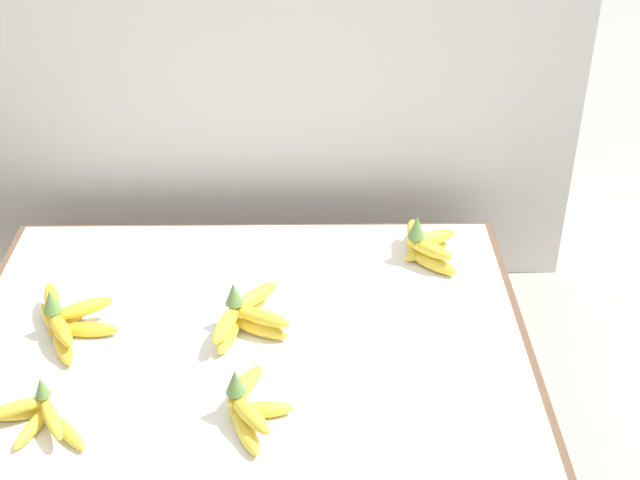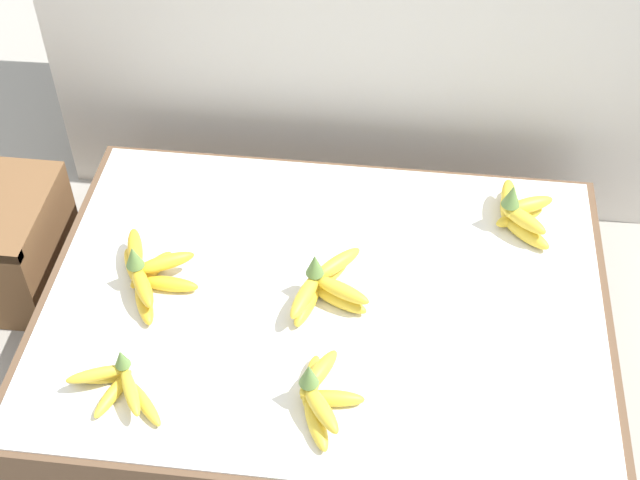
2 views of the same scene
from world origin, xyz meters
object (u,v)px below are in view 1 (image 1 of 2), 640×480
(banana_bunch_front_left, at_px, (38,417))
(banana_bunch_back_midright, at_px, (424,244))
(banana_bunch_middle_midleft, at_px, (246,316))
(banana_bunch_middle_left, at_px, (66,320))
(banana_bunch_front_midleft, at_px, (246,405))

(banana_bunch_front_left, height_order, banana_bunch_back_midright, banana_bunch_back_midright)
(banana_bunch_middle_midleft, bearing_deg, banana_bunch_back_midright, 33.79)
(banana_bunch_middle_left, xyz_separation_m, banana_bunch_middle_midleft, (0.35, 0.00, 0.00))
(banana_bunch_middle_midleft, relative_size, banana_bunch_back_midright, 1.07)
(banana_bunch_front_left, distance_m, banana_bunch_middle_left, 0.26)
(banana_bunch_middle_left, distance_m, banana_bunch_middle_midleft, 0.35)
(banana_bunch_middle_left, xyz_separation_m, banana_bunch_back_midright, (0.73, 0.26, 0.01))
(banana_bunch_middle_left, height_order, banana_bunch_middle_midleft, same)
(banana_bunch_front_midleft, xyz_separation_m, banana_bunch_middle_midleft, (-0.02, 0.25, 0.00))
(banana_bunch_front_left, bearing_deg, banana_bunch_back_midright, 35.90)
(banana_bunch_middle_left, relative_size, banana_bunch_back_midright, 1.18)
(banana_bunch_front_left, height_order, banana_bunch_middle_left, banana_bunch_middle_left)
(banana_bunch_front_left, distance_m, banana_bunch_front_midleft, 0.36)
(banana_bunch_front_midleft, distance_m, banana_bunch_middle_midleft, 0.25)
(banana_bunch_front_left, relative_size, banana_bunch_back_midright, 1.02)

